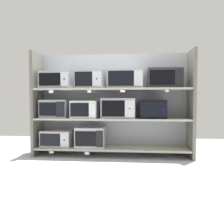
# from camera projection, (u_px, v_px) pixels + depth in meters

# --- Properties ---
(ground) EXTENTS (6.53, 6.00, 0.02)m
(ground) POSITION_uv_depth(u_px,v_px,m) (105.00, 174.00, 3.12)
(ground) COLOR #B2B7BC
(back_panel) EXTENTS (2.73, 0.04, 1.75)m
(back_panel) POSITION_uv_depth(u_px,v_px,m) (113.00, 104.00, 4.33)
(back_panel) COLOR #9EA3A8
(back_panel) RESTS_ON ground
(upright_left) EXTENTS (0.05, 0.49, 1.75)m
(upright_left) POSITION_uv_depth(u_px,v_px,m) (37.00, 104.00, 4.19)
(upright_left) COLOR #68645B
(upright_left) RESTS_ON ground
(upright_right) EXTENTS (0.05, 0.49, 1.75)m
(upright_right) POSITION_uv_depth(u_px,v_px,m) (191.00, 104.00, 3.95)
(upright_right) COLOR #68645B
(upright_right) RESTS_ON ground
(shelf_0) EXTENTS (2.53, 0.49, 0.03)m
(shelf_0) POSITION_uv_depth(u_px,v_px,m) (112.00, 148.00, 4.11)
(shelf_0) COLOR #ADA899
(shelf_0) RESTS_ON ground
(microwave_0) EXTENTS (0.51, 0.35, 0.27)m
(microwave_0) POSITION_uv_depth(u_px,v_px,m) (57.00, 138.00, 4.18)
(microwave_0) COLOR #BEB2B8
(microwave_0) RESTS_ON shelf_0
(microwave_1) EXTENTS (0.49, 0.42, 0.34)m
(microwave_1) POSITION_uv_depth(u_px,v_px,m) (91.00, 137.00, 4.13)
(microwave_1) COLOR #B1B1B6
(microwave_1) RESTS_ON shelf_0
(price_tag_0) EXTENTS (0.07, 0.00, 0.04)m
(price_tag_0) POSITION_uv_depth(u_px,v_px,m) (51.00, 152.00, 3.95)
(price_tag_0) COLOR beige
(price_tag_1) EXTENTS (0.07, 0.00, 0.05)m
(price_tag_1) POSITION_uv_depth(u_px,v_px,m) (87.00, 153.00, 3.90)
(price_tag_1) COLOR white
(shelf_1) EXTENTS (2.53, 0.49, 0.03)m
(shelf_1) POSITION_uv_depth(u_px,v_px,m) (112.00, 119.00, 4.08)
(shelf_1) COLOR #ADA899
(microwave_2) EXTENTS (0.45, 0.37, 0.30)m
(microwave_2) POSITION_uv_depth(u_px,v_px,m) (55.00, 109.00, 4.16)
(microwave_2) COLOR #9CA1A6
(microwave_2) RESTS_ON shelf_1
(microwave_3) EXTENTS (0.43, 0.41, 0.29)m
(microwave_3) POSITION_uv_depth(u_px,v_px,m) (85.00, 109.00, 4.11)
(microwave_3) COLOR silver
(microwave_3) RESTS_ON shelf_1
(microwave_4) EXTENTS (0.55, 0.43, 0.33)m
(microwave_4) POSITION_uv_depth(u_px,v_px,m) (119.00, 108.00, 4.06)
(microwave_4) COLOR #9E99AB
(microwave_4) RESTS_ON shelf_1
(microwave_5) EXTENTS (0.43, 0.39, 0.30)m
(microwave_5) POSITION_uv_depth(u_px,v_px,m) (153.00, 109.00, 4.01)
(microwave_5) COLOR black
(microwave_5) RESTS_ON shelf_1
(shelf_2) EXTENTS (2.53, 0.49, 0.03)m
(shelf_2) POSITION_uv_depth(u_px,v_px,m) (112.00, 89.00, 4.06)
(shelf_2) COLOR #ADA899
(microwave_6) EXTENTS (0.52, 0.37, 0.29)m
(microwave_6) POSITION_uv_depth(u_px,v_px,m) (57.00, 80.00, 4.14)
(microwave_6) COLOR #99A2AB
(microwave_6) RESTS_ON shelf_2
(microwave_7) EXTENTS (0.46, 0.36, 0.29)m
(microwave_7) POSITION_uv_depth(u_px,v_px,m) (90.00, 80.00, 4.08)
(microwave_7) COLOR #A4A6AB
(microwave_7) RESTS_ON shelf_2
(microwave_8) EXTENTS (0.58, 0.38, 0.30)m
(microwave_8) POSITION_uv_depth(u_px,v_px,m) (125.00, 79.00, 4.03)
(microwave_8) COLOR #A0A2AB
(microwave_8) RESTS_ON shelf_2
(microwave_9) EXTENTS (0.55, 0.35, 0.32)m
(microwave_9) POSITION_uv_depth(u_px,v_px,m) (165.00, 78.00, 3.97)
(microwave_9) COLOR #2F2A2C
(microwave_9) RESTS_ON shelf_2
(price_tag_2) EXTENTS (0.07, 0.00, 0.05)m
(price_tag_2) POSITION_uv_depth(u_px,v_px,m) (51.00, 92.00, 3.90)
(price_tag_2) COLOR white
(price_tag_3) EXTENTS (0.06, 0.00, 0.04)m
(price_tag_3) POSITION_uv_depth(u_px,v_px,m) (89.00, 91.00, 3.85)
(price_tag_3) COLOR white
(price_tag_4) EXTENTS (0.07, 0.00, 0.04)m
(price_tag_4) POSITION_uv_depth(u_px,v_px,m) (123.00, 91.00, 3.80)
(price_tag_4) COLOR white
(price_tag_5) EXTENTS (0.05, 0.00, 0.03)m
(price_tag_5) POSITION_uv_depth(u_px,v_px,m) (167.00, 91.00, 3.73)
(price_tag_5) COLOR beige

